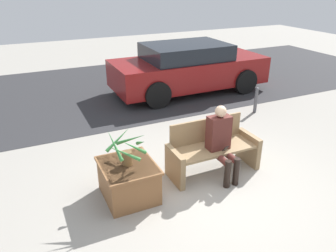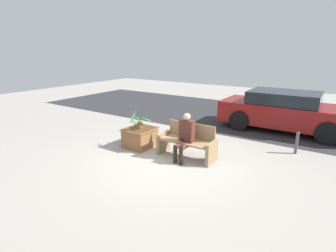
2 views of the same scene
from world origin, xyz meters
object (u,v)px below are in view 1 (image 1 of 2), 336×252
object	(u,v)px
potted_plant	(127,149)
bollard_post	(256,99)
planter_box	(128,179)
bench	(212,149)
person_seated	(221,140)
parked_car	(188,68)

from	to	relation	value
potted_plant	bollard_post	world-z (taller)	potted_plant
bollard_post	planter_box	bearing A→B (deg)	-153.83
bollard_post	potted_plant	bearing A→B (deg)	-153.72
bench	planter_box	size ratio (longest dim) A/B	1.76
planter_box	bollard_post	bearing A→B (deg)	26.17
planter_box	bench	bearing A→B (deg)	4.15
potted_plant	bollard_post	distance (m)	4.48
person_seated	planter_box	distance (m)	1.64
person_seated	planter_box	xyz separation A→B (m)	(-1.60, 0.08, -0.37)
planter_box	potted_plant	distance (m)	0.52
bench	parked_car	world-z (taller)	parked_car
planter_box	parked_car	size ratio (longest dim) A/B	0.20
bench	potted_plant	size ratio (longest dim) A/B	2.34
potted_plant	parked_car	size ratio (longest dim) A/B	0.15
parked_car	bollard_post	bearing A→B (deg)	-71.37
planter_box	parked_car	bearing A→B (deg)	51.92
parked_car	bollard_post	xyz separation A→B (m)	(0.74, -2.20, -0.37)
planter_box	bollard_post	distance (m)	4.46
potted_plant	parked_car	bearing A→B (deg)	52.02
bench	potted_plant	distance (m)	1.61
bollard_post	bench	bearing A→B (deg)	-142.81
bench	planter_box	xyz separation A→B (m)	(-1.56, -0.11, -0.11)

